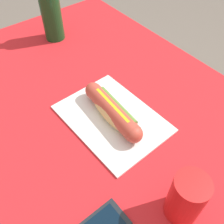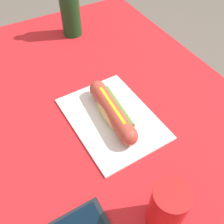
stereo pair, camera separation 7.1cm
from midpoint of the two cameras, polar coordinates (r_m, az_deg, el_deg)
ground_plane at (r=1.43m, az=-1.19°, el=-20.51°), size 6.00×6.00×0.00m
dining_table at (r=0.86m, az=-1.84°, el=-5.27°), size 1.19×0.90×0.77m
paper_wrapper at (r=0.73m, az=2.78°, el=-1.56°), size 0.31×0.23×0.01m
hot_dog at (r=0.71m, az=2.93°, el=0.11°), size 0.24×0.07×0.05m
soda_bottle at (r=1.03m, az=-7.33°, el=22.05°), size 0.07×0.07×0.25m
drinking_cup at (r=0.55m, az=16.05°, el=-20.05°), size 0.07×0.07×0.13m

